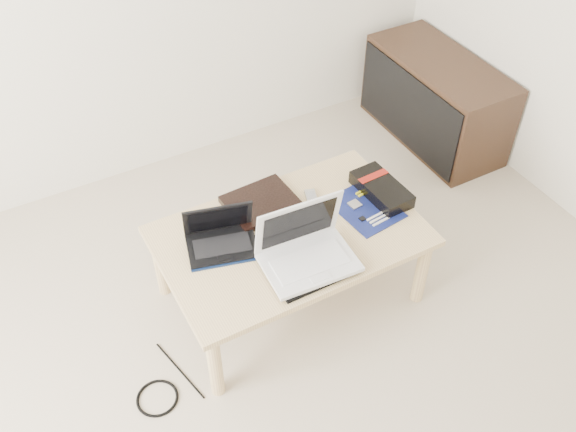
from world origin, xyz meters
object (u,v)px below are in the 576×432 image
coffee_table (290,242)px  gpu_box (381,189)px  netbook (221,237)px  white_laptop (306,249)px  media_cabinet (435,100)px

coffee_table → gpu_box: size_ratio=3.65×
netbook → white_laptop: bearing=-44.3°
coffee_table → media_cabinet: size_ratio=1.22×
media_cabinet → netbook: size_ratio=2.75×
coffee_table → white_laptop: size_ratio=2.91×
netbook → gpu_box: netbook is taller
media_cabinet → gpu_box: size_ratio=2.99×
white_laptop → gpu_box: (0.50, 0.19, -0.04)m
white_laptop → coffee_table: bearing=82.0°
white_laptop → gpu_box: size_ratio=1.26×
coffee_table → media_cabinet: media_cabinet is taller
gpu_box → white_laptop: bearing=-159.4°
media_cabinet → white_laptop: 1.60m
coffee_table → gpu_box: bearing=2.4°
white_laptop → gpu_box: bearing=20.6°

